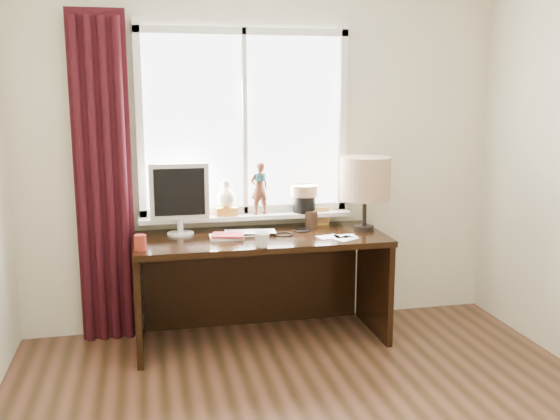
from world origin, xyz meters
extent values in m
cube|color=beige|center=(0.00, 2.00, 1.30)|extent=(3.50, 0.00, 2.60)
imported|color=silver|center=(-0.16, 1.68, 0.76)|extent=(0.37, 0.26, 0.03)
imported|color=white|center=(-0.15, 1.33, 0.80)|extent=(0.14, 0.14, 0.10)
cylinder|color=maroon|center=(-0.90, 1.42, 0.80)|extent=(0.07, 0.07, 0.10)
cube|color=white|center=(-0.15, 1.99, 1.50)|extent=(1.40, 0.02, 1.30)
cube|color=silver|center=(-0.15, 1.96, 0.88)|extent=(1.50, 0.05, 0.05)
cube|color=silver|center=(-0.15, 1.96, 2.12)|extent=(1.50, 0.05, 0.05)
cube|color=silver|center=(-0.88, 1.96, 1.50)|extent=(0.05, 0.05, 1.40)
cube|color=silver|center=(0.57, 1.96, 1.50)|extent=(0.05, 0.05, 1.40)
cube|color=silver|center=(-0.15, 1.96, 1.50)|extent=(0.03, 0.05, 1.30)
cube|color=silver|center=(-0.15, 1.91, 0.83)|extent=(1.52, 0.18, 0.03)
cylinder|color=#4C0009|center=(-0.64, 1.87, 0.96)|extent=(0.13, 0.13, 0.22)
cube|color=gold|center=(-0.30, 1.91, 0.88)|extent=(0.15, 0.12, 0.06)
sphere|color=beige|center=(-0.30, 1.91, 0.97)|extent=(0.13, 0.13, 0.13)
sphere|color=beige|center=(-0.30, 1.91, 1.07)|extent=(0.07, 0.07, 0.07)
imported|color=brown|center=(-0.06, 1.89, 1.04)|extent=(0.15, 0.12, 0.38)
cylinder|color=#1E4C51|center=(-0.06, 1.88, 1.12)|extent=(0.10, 0.10, 0.05)
cylinder|color=black|center=(0.27, 1.89, 0.91)|extent=(0.16, 0.16, 0.12)
cylinder|color=#8C6B4C|center=(0.27, 1.89, 1.01)|extent=(0.20, 0.20, 0.08)
cube|color=black|center=(-1.13, 1.92, 1.12)|extent=(0.38, 0.05, 2.25)
cylinder|color=black|center=(-1.27, 1.89, 1.10)|extent=(0.06, 0.06, 2.20)
cylinder|color=black|center=(-1.18, 1.89, 1.10)|extent=(0.06, 0.06, 2.20)
cylinder|color=black|center=(-1.09, 1.89, 1.10)|extent=(0.06, 0.06, 2.20)
cylinder|color=black|center=(-1.00, 1.89, 1.10)|extent=(0.06, 0.06, 2.20)
cube|color=black|center=(-0.10, 1.63, 0.73)|extent=(1.70, 0.70, 0.04)
cube|color=black|center=(-0.93, 1.63, 0.35)|extent=(0.04, 0.64, 0.71)
cube|color=black|center=(0.73, 1.63, 0.35)|extent=(0.04, 0.64, 0.71)
cube|color=black|center=(-0.10, 1.97, 0.35)|extent=(1.60, 0.03, 0.71)
cylinder|color=beige|center=(-0.63, 1.79, 0.76)|extent=(0.18, 0.18, 0.01)
cylinder|color=beige|center=(-0.63, 1.79, 0.81)|extent=(0.04, 0.04, 0.10)
cube|color=beige|center=(-0.63, 1.79, 1.05)|extent=(0.40, 0.04, 0.38)
cube|color=black|center=(-0.63, 1.76, 1.05)|extent=(0.34, 0.01, 0.32)
cube|color=beige|center=(-0.34, 1.61, 0.76)|extent=(0.22, 0.17, 0.02)
cube|color=maroon|center=(-0.33, 1.60, 0.78)|extent=(0.24, 0.19, 0.01)
cylinder|color=black|center=(0.31, 1.82, 0.81)|extent=(0.09, 0.09, 0.12)
cylinder|color=black|center=(0.29, 1.83, 0.86)|extent=(0.01, 0.01, 0.22)
cylinder|color=black|center=(0.32, 1.81, 0.84)|extent=(0.01, 0.01, 0.19)
cylinder|color=black|center=(0.31, 1.83, 0.88)|extent=(0.01, 0.01, 0.25)
cylinder|color=black|center=(0.32, 1.83, 0.83)|extent=(0.01, 0.01, 0.17)
cube|color=gold|center=(0.41, 1.88, 0.81)|extent=(0.10, 0.02, 0.13)
cube|color=#996633|center=(0.41, 1.87, 0.81)|extent=(0.08, 0.01, 0.10)
cylinder|color=black|center=(0.65, 1.66, 0.77)|extent=(0.14, 0.14, 0.03)
cylinder|color=black|center=(0.65, 1.66, 0.89)|extent=(0.03, 0.03, 0.22)
cylinder|color=#CBA98C|center=(0.65, 1.66, 1.12)|extent=(0.35, 0.35, 0.30)
cube|color=white|center=(0.44, 1.43, 0.75)|extent=(0.18, 0.17, 0.00)
cube|color=white|center=(0.46, 1.49, 0.75)|extent=(0.15, 0.11, 0.00)
cube|color=white|center=(0.34, 1.50, 0.75)|extent=(0.17, 0.14, 0.00)
torus|color=black|center=(0.06, 1.63, 0.75)|extent=(0.18, 0.18, 0.01)
torus|color=black|center=(0.21, 1.72, 0.75)|extent=(0.15, 0.15, 0.01)
torus|color=black|center=(0.24, 1.73, 0.75)|extent=(0.13, 0.13, 0.01)
camera|label=1|loc=(-0.86, -2.43, 1.73)|focal=40.00mm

